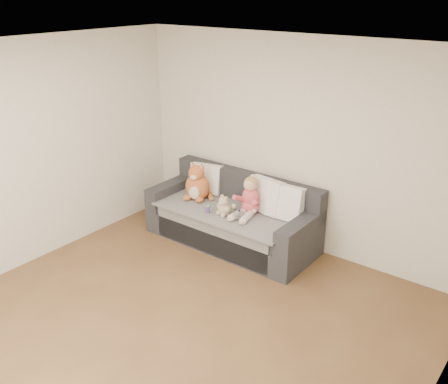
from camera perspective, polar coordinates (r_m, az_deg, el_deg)
name	(u,v)px	position (r m, az deg, el deg)	size (l,w,h in m)	color
room_shell	(180,201)	(4.49, -5.03, -1.01)	(5.00, 5.00, 5.00)	brown
sofa	(233,219)	(6.41, 1.03, -3.11)	(2.20, 0.94, 0.85)	#28282D
cushion_left	(206,179)	(6.74, -2.05, 1.55)	(0.46, 0.29, 0.41)	white
cushion_right_back	(266,196)	(6.17, 4.83, -0.41)	(0.49, 0.27, 0.44)	white
cushion_right_front	(285,202)	(6.03, 6.98, -1.15)	(0.46, 0.22, 0.43)	white
toddler	(249,199)	(6.09, 2.86, -0.81)	(0.34, 0.49, 0.48)	#CC4855
plush_cat	(197,185)	(6.55, -3.09, 0.81)	(0.42, 0.40, 0.52)	#A44624
teddy_bear	(224,207)	(6.09, -0.06, -1.77)	(0.21, 0.17, 0.27)	tan
plush_cow	(239,214)	(6.01, 1.69, -2.58)	(0.12, 0.19, 0.15)	white
sippy_cup	(208,208)	(6.18, -1.83, -1.85)	(0.10, 0.07, 0.11)	#6A338C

